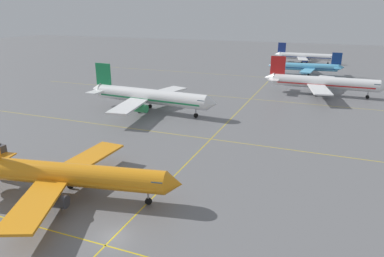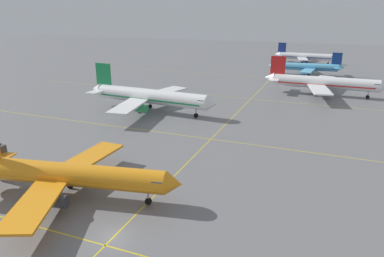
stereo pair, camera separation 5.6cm
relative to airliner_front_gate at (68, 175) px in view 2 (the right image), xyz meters
The scene contains 7 objects.
ground_plane 14.16m from the airliner_front_gate, 27.46° to the right, with size 600.00×600.00×0.00m, color slate.
airliner_front_gate is the anchor object (origin of this frame).
airliner_second_row 49.71m from the airliner_front_gate, 103.72° to the left, with size 41.31×35.57×12.84m.
airliner_third_row 94.41m from the airliner_front_gate, 69.24° to the left, with size 40.20×34.82×12.55m.
airliner_far_left_stand 130.65m from the airliner_front_gate, 78.97° to the left, with size 32.73×28.05×10.17m.
airliner_far_right_stand 168.23m from the airliner_front_gate, 82.67° to the left, with size 33.84×29.24×10.54m.
taxiway_markings 54.75m from the airliner_front_gate, 77.19° to the left, with size 166.95×180.57×0.01m.
Camera 2 is at (23.66, -32.46, 27.80)m, focal length 33.09 mm.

